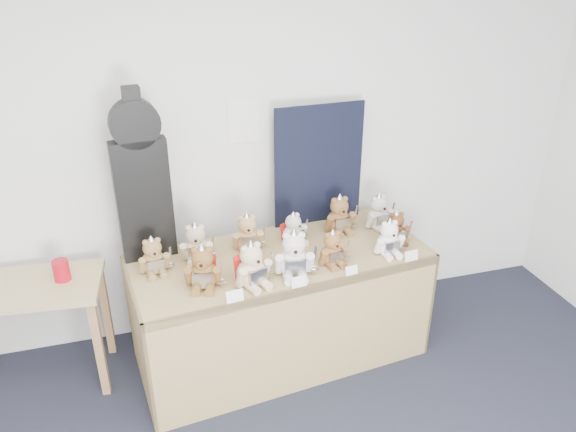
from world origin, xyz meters
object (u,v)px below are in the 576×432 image
object	(u,v)px
guitar_case	(141,179)
teddy_front_end	(396,229)
teddy_front_left	(252,266)
teddy_back_end	(378,213)
teddy_back_far_left	(154,257)
teddy_front_centre	(294,256)
teddy_front_right	(333,250)
teddy_back_left	(196,245)
red_cup	(61,270)
teddy_front_far_right	(389,239)
side_table	(29,302)
teddy_back_right	(339,216)
display_table	(285,284)
teddy_back_centre_right	(294,230)
teddy_front_far_left	(203,269)
teddy_back_centre_left	(248,234)

from	to	relation	value
guitar_case	teddy_front_end	world-z (taller)	guitar_case
teddy_front_left	teddy_back_end	size ratio (longest dim) A/B	1.13
teddy_back_far_left	teddy_front_centre	bearing A→B (deg)	-26.66
teddy_front_right	teddy_back_far_left	bearing A→B (deg)	160.00
teddy_front_right	teddy_back_left	xyz separation A→B (m)	(-0.81, 0.28, 0.01)
teddy_front_right	teddy_back_end	size ratio (longest dim) A/B	0.92
red_cup	teddy_front_centre	size ratio (longest dim) A/B	0.40
guitar_case	teddy_front_centre	bearing A→B (deg)	-36.83
teddy_front_far_right	teddy_back_far_left	world-z (taller)	teddy_front_far_right
side_table	teddy_back_right	xyz separation A→B (m)	(2.04, 0.02, 0.30)
teddy_back_end	display_table	bearing A→B (deg)	-175.28
teddy_back_left	teddy_back_end	bearing A→B (deg)	11.97
teddy_front_right	teddy_front_far_right	size ratio (longest dim) A/B	0.95
teddy_front_end	teddy_back_centre_right	bearing A→B (deg)	163.94
teddy_front_far_left	teddy_back_centre_right	bearing A→B (deg)	41.92
teddy_front_far_left	teddy_front_centre	bearing A→B (deg)	10.94
teddy_front_centre	teddy_front_far_right	xyz separation A→B (m)	(0.66, 0.08, -0.03)
side_table	teddy_front_left	bearing A→B (deg)	-13.93
teddy_back_left	teddy_back_centre_left	bearing A→B (deg)	15.74
display_table	teddy_front_far_left	bearing A→B (deg)	-171.45
teddy_back_left	guitar_case	bearing A→B (deg)	159.91
teddy_front_left	teddy_back_centre_right	size ratio (longest dim) A/B	1.25
side_table	teddy_back_left	xyz separation A→B (m)	(1.04, -0.10, 0.30)
teddy_front_right	teddy_back_centre_left	distance (m)	0.57
teddy_back_left	teddy_back_far_left	xyz separation A→B (m)	(-0.27, -0.07, -0.01)
teddy_front_far_right	teddy_back_centre_right	xyz separation A→B (m)	(-0.55, 0.30, -0.01)
teddy_back_right	teddy_front_centre	bearing A→B (deg)	-139.42
side_table	teddy_front_right	size ratio (longest dim) A/B	3.64
teddy_front_far_right	teddy_back_centre_right	distance (m)	0.62
teddy_back_centre_left	teddy_back_far_left	world-z (taller)	teddy_back_centre_left
teddy_back_left	teddy_back_centre_left	size ratio (longest dim) A/B	1.02
guitar_case	teddy_back_end	xyz separation A→B (m)	(1.57, -0.04, -0.42)
teddy_front_far_right	side_table	bearing A→B (deg)	168.95
side_table	teddy_front_centre	bearing A→B (deg)	-9.81
teddy_front_end	teddy_back_centre_right	world-z (taller)	teddy_front_end
teddy_back_centre_left	teddy_back_right	bearing A→B (deg)	9.33
teddy_front_far_right	teddy_back_left	size ratio (longest dim) A/B	0.93
teddy_front_centre	teddy_front_right	xyz separation A→B (m)	(0.27, 0.06, -0.03)
teddy_back_right	teddy_back_centre_right	bearing A→B (deg)	-170.94
red_cup	teddy_back_far_left	xyz separation A→B (m)	(0.55, -0.17, 0.10)
display_table	teddy_back_centre_left	distance (m)	0.40
red_cup	teddy_back_end	distance (m)	2.11
display_table	red_cup	size ratio (longest dim) A/B	14.92
teddy_front_right	teddy_back_centre_left	world-z (taller)	teddy_back_centre_left
guitar_case	teddy_front_far_right	size ratio (longest dim) A/B	4.09
teddy_back_centre_right	red_cup	bearing A→B (deg)	148.53
side_table	teddy_back_right	distance (m)	2.06
teddy_front_right	teddy_back_left	size ratio (longest dim) A/B	0.89
teddy_front_left	teddy_front_far_right	bearing A→B (deg)	-13.95
display_table	teddy_front_left	bearing A→B (deg)	-148.12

